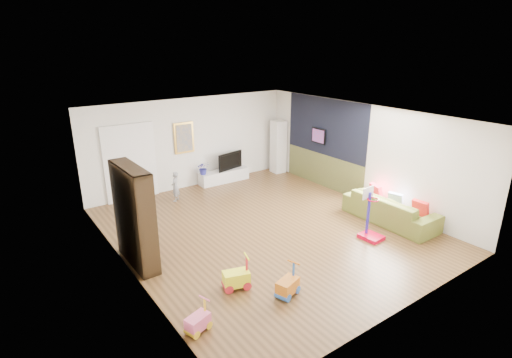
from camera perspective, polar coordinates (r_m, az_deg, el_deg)
floor at (r=9.62m, az=1.39°, el=-7.13°), size 6.50×7.50×0.00m
ceiling at (r=8.76m, az=1.54°, el=8.91°), size 6.50×7.50×0.00m
wall_back at (r=12.19m, az=-9.22°, el=5.10°), size 6.50×0.00×2.70m
wall_front at (r=6.73m, az=21.20°, el=-7.84°), size 6.50×0.00×2.70m
wall_left at (r=7.72m, az=-18.26°, el=-3.98°), size 0.00×7.50×2.70m
wall_right at (r=11.28m, az=14.82°, el=3.56°), size 0.00×7.50×2.70m
navy_accent at (r=12.06m, az=9.88°, el=7.35°), size 0.01×3.20×1.70m
olive_wainscot at (r=12.40m, az=9.53°, el=1.24°), size 0.01×3.20×1.00m
doorway at (r=11.55m, az=-17.49°, el=2.12°), size 1.45×0.06×2.10m
painting_back at (r=12.00m, az=-10.25°, el=5.80°), size 0.62×0.06×0.92m
artwork_right at (r=12.22m, az=8.92°, el=6.11°), size 0.04×0.56×0.46m
media_console at (r=12.72m, az=-4.59°, el=0.44°), size 1.65×0.43×0.38m
tall_cabinet at (r=13.48m, az=3.20°, el=4.62°), size 0.44×0.44×1.77m
bookshelf at (r=8.16m, az=-16.98°, el=-5.13°), size 0.39×1.40×2.04m
sofa at (r=10.38m, az=18.62°, el=-4.09°), size 0.92×2.33×0.68m
basketball_hoop at (r=9.28m, az=16.43°, el=-4.87°), size 0.45×0.53×1.20m
ride_on_yellow at (r=7.36m, az=-2.86°, el=-13.26°), size 0.53×0.41×0.63m
ride_on_orange at (r=7.20m, az=4.55°, el=-14.32°), size 0.50×0.39×0.58m
ride_on_pink at (r=6.52m, az=-8.36°, el=-18.94°), size 0.44×0.34×0.51m
child at (r=11.31m, az=-11.46°, el=-1.06°), size 0.36×0.36×0.85m
tv at (r=12.71m, az=-4.00°, el=2.66°), size 0.97×0.33×0.56m
vase_plant at (r=12.27m, az=-7.53°, el=1.57°), size 0.44×0.41×0.41m
pillow_left at (r=10.15m, az=22.42°, el=-3.88°), size 0.12×0.39×0.39m
pillow_center at (r=10.47m, az=19.31°, el=-2.80°), size 0.17×0.37×0.36m
pillow_right at (r=10.84m, az=16.80°, el=-1.79°), size 0.23×0.43×0.42m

